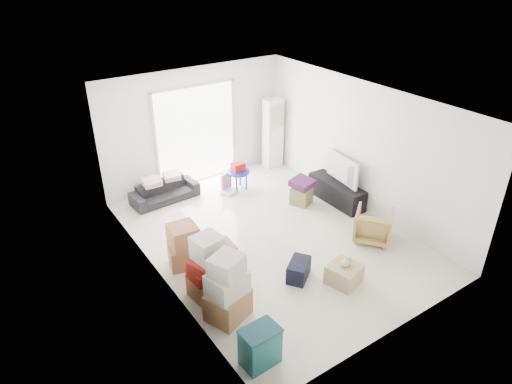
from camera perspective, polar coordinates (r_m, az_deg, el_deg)
The scene contains 21 objects.
room_shell at distance 8.23m, azimuth 2.02°, elevation 2.23°, with size 4.98×6.48×3.18m.
sliding_door at distance 10.62m, azimuth -7.52°, elevation 7.55°, with size 2.10×0.04×2.33m.
ac_tower at distance 11.44m, azimuth 2.13°, elevation 7.34°, with size 0.45×0.30×1.75m, color white.
tv_console at distance 10.13m, azimuth 10.02°, elevation 0.00°, with size 0.43×1.42×0.47m, color black.
television at distance 9.99m, azimuth 10.17°, elevation 1.54°, with size 1.03×0.59×0.14m, color black.
sofa at distance 10.21m, azimuth -11.38°, elevation 0.45°, with size 1.49×0.43×0.58m, color black.
pillow_left at distance 9.97m, azimuth -12.97°, elevation 1.81°, with size 0.35×0.28×0.11m, color #E8A9B9.
pillow_right at distance 10.16m, azimuth -10.56°, elevation 2.61°, with size 0.36×0.29×0.12m, color #E8A9B9.
armchair at distance 8.93m, azimuth 14.49°, elevation -3.87°, with size 0.67×0.62×0.69m, color tan.
storage_bins at distance 6.38m, azimuth 0.50°, elevation -18.74°, with size 0.53×0.39×0.59m.
box_stack_a at distance 6.89m, azimuth -3.58°, elevation -12.21°, with size 0.75×0.69×1.11m.
box_stack_b at distance 7.28m, azimuth -5.89°, elevation -9.82°, with size 0.67×0.62×1.13m.
box_stack_c at distance 8.05m, azimuth -8.99°, elevation -6.73°, with size 0.63×0.56×0.80m.
loose_box at distance 8.16m, azimuth -4.35°, elevation -7.67°, with size 0.44×0.44×0.37m, color #B17950.
duffel_bag at distance 7.83m, azimuth 5.36°, elevation -9.67°, with size 0.51×0.31×0.33m, color black.
ottoman at distance 9.97m, azimuth 5.69°, elevation -0.42°, with size 0.39×0.39×0.39m, color #918654.
blanket at distance 9.85m, azimuth 5.77°, elevation 0.94°, with size 0.43×0.43×0.14m, color #4F2050.
kids_table at distance 10.41m, azimuth -2.25°, elevation 2.71°, with size 0.53×0.53×0.66m.
toy_walker at distance 10.42m, azimuth -3.55°, elevation 0.57°, with size 0.43×0.41×0.45m.
wood_crate at distance 7.85m, azimuth 10.95°, elevation -10.02°, with size 0.49×0.49×0.33m, color tan.
plush_bunny at distance 7.74m, azimuth 11.22°, elevation -8.61°, with size 0.26×0.15×0.13m.
Camera 1 is at (-4.38, -5.96, 4.97)m, focal length 32.00 mm.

